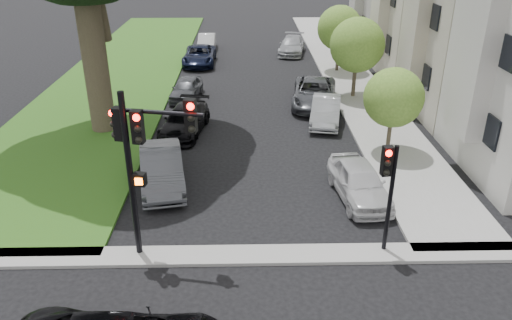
{
  "coord_description": "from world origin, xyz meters",
  "views": [
    {
      "loc": [
        -0.35,
        -11.07,
        9.64
      ],
      "look_at": [
        0.0,
        5.0,
        2.0
      ],
      "focal_mm": 35.0,
      "sensor_mm": 36.0,
      "label": 1
    }
  ],
  "objects_px": {
    "small_tree_b": "(357,45)",
    "small_tree_c": "(340,28)",
    "traffic_signal_main": "(142,147)",
    "car_parked_0": "(359,182)",
    "traffic_signal_secondary": "(388,180)",
    "car_parked_9": "(207,42)",
    "small_tree_a": "(394,98)",
    "car_parked_8": "(199,55)",
    "car_parked_4": "(292,45)",
    "car_parked_1": "(326,111)",
    "car_parked_5": "(162,168)",
    "car_parked_6": "(185,120)",
    "car_parked_2": "(315,93)",
    "car_parked_7": "(186,88)"
  },
  "relations": [
    {
      "from": "car_parked_5",
      "to": "car_parked_6",
      "type": "height_order",
      "value": "car_parked_5"
    },
    {
      "from": "small_tree_c",
      "to": "car_parked_0",
      "type": "relative_size",
      "value": 1.11
    },
    {
      "from": "small_tree_b",
      "to": "car_parked_2",
      "type": "height_order",
      "value": "small_tree_b"
    },
    {
      "from": "car_parked_4",
      "to": "car_parked_6",
      "type": "relative_size",
      "value": 1.03
    },
    {
      "from": "car_parked_0",
      "to": "car_parked_8",
      "type": "distance_m",
      "value": 21.86
    },
    {
      "from": "traffic_signal_secondary",
      "to": "car_parked_4",
      "type": "relative_size",
      "value": 0.8
    },
    {
      "from": "small_tree_c",
      "to": "car_parked_7",
      "type": "distance_m",
      "value": 11.95
    },
    {
      "from": "car_parked_2",
      "to": "car_parked_8",
      "type": "distance_m",
      "value": 12.05
    },
    {
      "from": "small_tree_c",
      "to": "traffic_signal_main",
      "type": "height_order",
      "value": "traffic_signal_main"
    },
    {
      "from": "traffic_signal_main",
      "to": "car_parked_9",
      "type": "relative_size",
      "value": 1.38
    },
    {
      "from": "small_tree_b",
      "to": "car_parked_4",
      "type": "height_order",
      "value": "small_tree_b"
    },
    {
      "from": "car_parked_2",
      "to": "car_parked_1",
      "type": "bearing_deg",
      "value": -77.0
    },
    {
      "from": "car_parked_1",
      "to": "car_parked_2",
      "type": "distance_m",
      "value": 2.9
    },
    {
      "from": "small_tree_b",
      "to": "car_parked_6",
      "type": "relative_size",
      "value": 1.05
    },
    {
      "from": "small_tree_b",
      "to": "small_tree_a",
      "type": "bearing_deg",
      "value": -90.0
    },
    {
      "from": "traffic_signal_secondary",
      "to": "car_parked_7",
      "type": "xyz_separation_m",
      "value": [
        -7.88,
        15.82,
        -1.99
      ]
    },
    {
      "from": "small_tree_b",
      "to": "car_parked_8",
      "type": "relative_size",
      "value": 0.98
    },
    {
      "from": "small_tree_c",
      "to": "car_parked_5",
      "type": "distance_m",
      "value": 19.79
    },
    {
      "from": "small_tree_a",
      "to": "car_parked_4",
      "type": "height_order",
      "value": "small_tree_a"
    },
    {
      "from": "traffic_signal_main",
      "to": "car_parked_4",
      "type": "relative_size",
      "value": 1.16
    },
    {
      "from": "traffic_signal_secondary",
      "to": "car_parked_0",
      "type": "bearing_deg",
      "value": 89.76
    },
    {
      "from": "car_parked_1",
      "to": "car_parked_9",
      "type": "height_order",
      "value": "car_parked_1"
    },
    {
      "from": "car_parked_0",
      "to": "car_parked_2",
      "type": "relative_size",
      "value": 0.78
    },
    {
      "from": "car_parked_7",
      "to": "car_parked_9",
      "type": "distance_m",
      "value": 12.8
    },
    {
      "from": "small_tree_b",
      "to": "car_parked_9",
      "type": "xyz_separation_m",
      "value": [
        -9.76,
        12.81,
        -2.56
      ]
    },
    {
      "from": "car_parked_6",
      "to": "car_parked_0",
      "type": "bearing_deg",
      "value": -33.98
    },
    {
      "from": "small_tree_a",
      "to": "small_tree_b",
      "type": "xyz_separation_m",
      "value": [
        0.0,
        8.11,
        0.54
      ]
    },
    {
      "from": "car_parked_7",
      "to": "car_parked_8",
      "type": "bearing_deg",
      "value": 97.05
    },
    {
      "from": "traffic_signal_main",
      "to": "car_parked_2",
      "type": "bearing_deg",
      "value": 64.03
    },
    {
      "from": "traffic_signal_secondary",
      "to": "car_parked_1",
      "type": "bearing_deg",
      "value": 90.3
    },
    {
      "from": "car_parked_6",
      "to": "car_parked_7",
      "type": "bearing_deg",
      "value": 104.13
    },
    {
      "from": "car_parked_2",
      "to": "car_parked_6",
      "type": "relative_size",
      "value": 1.17
    },
    {
      "from": "traffic_signal_secondary",
      "to": "car_parked_9",
      "type": "distance_m",
      "value": 29.66
    },
    {
      "from": "car_parked_4",
      "to": "car_parked_6",
      "type": "bearing_deg",
      "value": -101.73
    },
    {
      "from": "car_parked_2",
      "to": "car_parked_4",
      "type": "height_order",
      "value": "car_parked_2"
    },
    {
      "from": "car_parked_1",
      "to": "car_parked_2",
      "type": "relative_size",
      "value": 0.78
    },
    {
      "from": "small_tree_a",
      "to": "car_parked_6",
      "type": "relative_size",
      "value": 0.87
    },
    {
      "from": "traffic_signal_main",
      "to": "car_parked_0",
      "type": "distance_m",
      "value": 8.67
    },
    {
      "from": "car_parked_5",
      "to": "car_parked_8",
      "type": "relative_size",
      "value": 0.95
    },
    {
      "from": "car_parked_1",
      "to": "car_parked_6",
      "type": "bearing_deg",
      "value": -159.49
    },
    {
      "from": "small_tree_c",
      "to": "car_parked_8",
      "type": "distance_m",
      "value": 10.53
    },
    {
      "from": "car_parked_1",
      "to": "car_parked_4",
      "type": "distance_m",
      "value": 15.66
    },
    {
      "from": "small_tree_c",
      "to": "traffic_signal_secondary",
      "type": "distance_m",
      "value": 21.79
    },
    {
      "from": "small_tree_b",
      "to": "small_tree_c",
      "type": "bearing_deg",
      "value": 90.0
    },
    {
      "from": "car_parked_8",
      "to": "car_parked_2",
      "type": "bearing_deg",
      "value": -51.51
    },
    {
      "from": "car_parked_8",
      "to": "car_parked_4",
      "type": "bearing_deg",
      "value": 24.75
    },
    {
      "from": "car_parked_8",
      "to": "car_parked_7",
      "type": "bearing_deg",
      "value": -90.61
    },
    {
      "from": "car_parked_7",
      "to": "small_tree_c",
      "type": "bearing_deg",
      "value": 37.98
    },
    {
      "from": "car_parked_1",
      "to": "small_tree_b",
      "type": "bearing_deg",
      "value": 72.59
    },
    {
      "from": "car_parked_6",
      "to": "car_parked_9",
      "type": "distance_m",
      "value": 18.26
    }
  ]
}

